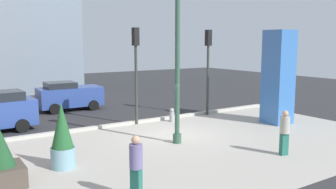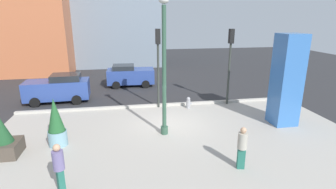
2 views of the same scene
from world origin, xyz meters
The scene contains 14 objects.
ground_plane centered at (0.00, 4.00, 0.00)m, with size 60.00×60.00×0.00m, color #2D2D30.
plaza_pavement centered at (0.00, -2.00, 0.00)m, with size 18.00×10.00×0.02m, color #ADA89E.
curb_strip centered at (0.00, 3.12, 0.08)m, with size 18.00×0.24×0.16m, color #B7B2A8.
lamp_post centered at (-0.51, -1.10, 3.16)m, with size 0.44×0.44×6.48m.
art_pillar_blue centered at (6.08, -0.82, 2.43)m, with size 1.24×1.24×4.86m, color #3870BC.
potted_plant_curbside centered at (-7.49, -2.08, 0.72)m, with size 1.22×1.22×1.79m.
potted_plant_by_pillar centered at (-5.48, -1.48, 1.06)m, with size 0.83×0.83×2.26m.
fire_hydrant centered at (1.60, 2.44, 0.37)m, with size 0.36×0.26×0.75m.
traffic_light_corner centered at (-0.25, 2.98, 3.32)m, with size 0.28×0.42×4.96m.
traffic_light_far_side centered at (4.39, 2.86, 3.31)m, with size 0.28×0.42×4.93m.
car_curb_east centered at (-1.88, 8.83, 0.91)m, with size 3.92×2.15×1.80m.
car_far_lane centered at (-6.84, 5.25, 0.96)m, with size 4.23×2.08×1.92m.
pedestrian_on_sidewalk centered at (1.91, -4.67, 0.96)m, with size 0.43×0.43×1.72m.
pedestrian_crossing centered at (-4.60, -5.05, 1.00)m, with size 0.49×0.49×1.79m.
Camera 2 is at (-2.36, -13.02, 5.66)m, focal length 28.01 mm.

